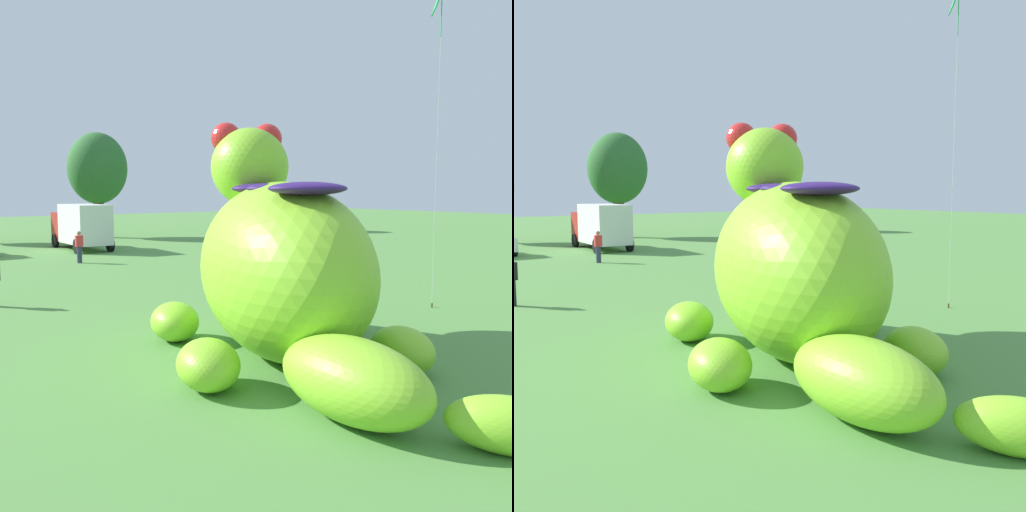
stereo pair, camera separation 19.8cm
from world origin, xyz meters
The scene contains 6 objects.
ground_plane centered at (0.00, 0.00, 0.00)m, with size 160.00×160.00×0.00m, color #568E42.
giant_inflatable_creature centered at (0.38, 1.43, 2.12)m, with size 7.38×11.60×5.79m.
box_truck centered at (5.46, 28.63, 1.60)m, with size 2.51×6.46×2.95m.
tree_centre_left centered at (10.11, 37.41, 5.54)m, with size 4.77×4.77×8.47m.
tree_centre centered at (25.84, 36.58, 4.83)m, with size 4.16×4.16×7.38m.
spectator_mid_field centered at (2.79, 21.70, 0.85)m, with size 0.38×0.26×1.71m.
Camera 2 is at (-8.15, -9.48, 3.93)m, focal length 41.84 mm.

